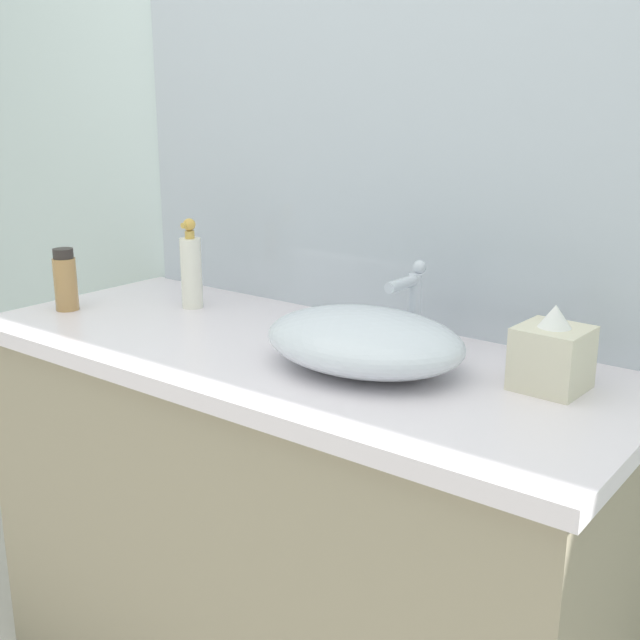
% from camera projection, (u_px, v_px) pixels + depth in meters
% --- Properties ---
extents(bathroom_wall_rear, '(6.00, 0.06, 2.60)m').
position_uv_depth(bathroom_wall_rear, '(409.00, 136.00, 1.75)').
color(bathroom_wall_rear, silver).
rests_on(bathroom_wall_rear, ground).
extents(vanity_counter, '(1.45, 0.59, 0.88)m').
position_uv_depth(vanity_counter, '(290.00, 537.00, 1.77)').
color(vanity_counter, gray).
rests_on(vanity_counter, ground).
extents(wall_mirror_panel, '(1.39, 0.01, 1.15)m').
position_uv_depth(wall_mirror_panel, '(373.00, 61.00, 1.72)').
color(wall_mirror_panel, '#B2BCC6').
rests_on(wall_mirror_panel, vanity_counter).
extents(sink_basin, '(0.40, 0.30, 0.11)m').
position_uv_depth(sink_basin, '(364.00, 340.00, 1.51)').
color(sink_basin, silver).
rests_on(sink_basin, vanity_counter).
extents(faucet, '(0.03, 0.13, 0.18)m').
position_uv_depth(faucet, '(412.00, 298.00, 1.63)').
color(faucet, silver).
rests_on(faucet, vanity_counter).
extents(soap_dispenser, '(0.05, 0.05, 0.22)m').
position_uv_depth(soap_dispenser, '(191.00, 269.00, 1.94)').
color(soap_dispenser, white).
rests_on(soap_dispenser, vanity_counter).
extents(lotion_bottle, '(0.05, 0.05, 0.15)m').
position_uv_depth(lotion_bottle, '(65.00, 280.00, 1.92)').
color(lotion_bottle, '#AB804B').
rests_on(lotion_bottle, vanity_counter).
extents(tissue_box, '(0.12, 0.12, 0.15)m').
position_uv_depth(tissue_box, '(552.00, 354.00, 1.40)').
color(tissue_box, beige).
rests_on(tissue_box, vanity_counter).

